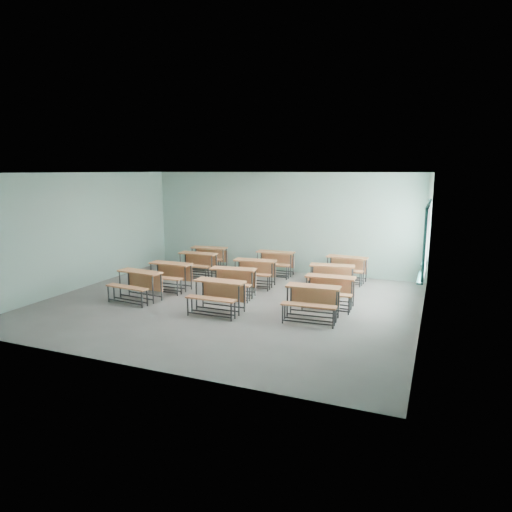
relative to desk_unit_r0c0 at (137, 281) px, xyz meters
The scene contains 13 objects.
room 2.67m from the desk_unit_r0c0, 16.62° to the left, with size 9.04×8.04×3.24m.
desk_unit_r0c0 is the anchor object (origin of this frame).
desk_unit_r0c1 2.35m from the desk_unit_r0c0, ahead, with size 1.19×0.80×0.74m.
desk_unit_r0c2 4.50m from the desk_unit_r0c0, ahead, with size 1.24×0.87×0.74m.
desk_unit_r1c0 1.20m from the desk_unit_r0c0, 81.82° to the left, with size 1.19×0.80×0.74m.
desk_unit_r1c1 2.41m from the desk_unit_r0c0, 29.77° to the left, with size 1.28×0.94×0.74m.
desk_unit_r1c2 4.80m from the desk_unit_r0c0, 15.17° to the left, with size 1.22×0.84×0.74m.
desk_unit_r2c0 2.84m from the desk_unit_r0c0, 87.84° to the left, with size 1.21×0.82×0.74m.
desk_unit_r2c1 3.29m from the desk_unit_r0c0, 48.63° to the left, with size 1.25×0.89×0.74m.
desk_unit_r2c2 5.09m from the desk_unit_r0c0, 30.64° to the left, with size 1.28×0.94×0.74m.
desk_unit_r3c0 3.91m from the desk_unit_r0c0, 90.92° to the left, with size 1.27×0.93×0.74m.
desk_unit_r3c1 4.55m from the desk_unit_r0c0, 60.28° to the left, with size 1.20×0.81×0.74m.
desk_unit_r3c2 5.99m from the desk_unit_r0c0, 41.25° to the left, with size 1.25×0.89×0.74m.
Camera 1 is at (4.74, -9.90, 3.26)m, focal length 32.00 mm.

